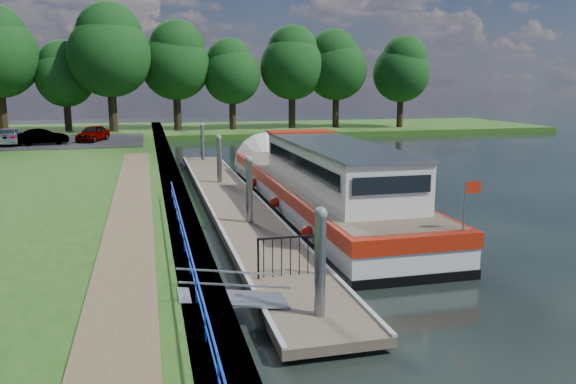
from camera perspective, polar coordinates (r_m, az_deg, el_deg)
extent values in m
plane|color=black|center=(13.82, 2.57, -13.09)|extent=(160.00, 160.00, 0.00)
cube|color=#473D2D|center=(27.60, -11.55, -0.15)|extent=(1.10, 90.00, 0.78)
cube|color=#244D16|center=(66.17, -0.38, 6.44)|extent=(60.00, 18.00, 0.60)
cube|color=brown|center=(20.66, -15.79, -2.94)|extent=(1.60, 40.00, 0.05)
cube|color=black|center=(50.84, -22.42, 4.77)|extent=(14.00, 12.00, 0.06)
cube|color=#0C2DBF|center=(15.67, -10.31, -4.58)|extent=(0.04, 18.00, 0.04)
cube|color=#0C2DBF|center=(15.76, -10.27, -5.81)|extent=(0.03, 18.00, 0.03)
cylinder|color=#0C2DBF|center=(9.30, -7.08, -18.12)|extent=(0.04, 0.04, 0.72)
cylinder|color=#0C2DBF|center=(11.08, -8.40, -13.14)|extent=(0.04, 0.04, 0.72)
cylinder|color=#0C2DBF|center=(12.92, -9.32, -9.55)|extent=(0.04, 0.04, 0.72)
cylinder|color=#0C2DBF|center=(14.81, -9.99, -6.87)|extent=(0.04, 0.04, 0.72)
cylinder|color=#0C2DBF|center=(16.72, -10.51, -4.80)|extent=(0.04, 0.04, 0.72)
cylinder|color=#0C2DBF|center=(18.65, -10.91, -3.15)|extent=(0.04, 0.04, 0.72)
cylinder|color=#0C2DBF|center=(20.59, -11.24, -1.82)|extent=(0.04, 0.04, 0.72)
cylinder|color=#0C2DBF|center=(22.55, -11.52, -0.71)|extent=(0.04, 0.04, 0.72)
cylinder|color=#0C2DBF|center=(24.51, -11.74, 0.22)|extent=(0.04, 0.04, 0.72)
cube|color=brown|center=(25.90, -5.68, -0.95)|extent=(2.50, 30.00, 0.24)
cube|color=#9EA0A3|center=(14.68, 1.43, -11.37)|extent=(2.30, 5.00, 0.30)
cube|color=#9EA0A3|center=(22.11, -4.13, -3.64)|extent=(2.30, 5.00, 0.30)
cube|color=#9EA0A3|center=(29.83, -6.81, 0.17)|extent=(2.30, 5.00, 0.30)
cube|color=#9EA0A3|center=(37.67, -8.39, 2.40)|extent=(2.30, 5.00, 0.30)
cube|color=#9EA0A3|center=(26.06, -3.10, -0.50)|extent=(0.12, 30.00, 0.06)
cube|color=#9EA0A3|center=(25.73, -8.31, -0.76)|extent=(0.12, 30.00, 0.06)
cylinder|color=gray|center=(12.96, 3.25, -9.52)|extent=(0.26, 0.26, 3.40)
sphere|color=gray|center=(12.47, 3.34, -2.18)|extent=(0.30, 0.30, 0.30)
cylinder|color=gray|center=(21.38, -3.94, -1.25)|extent=(0.26, 0.26, 3.40)
sphere|color=gray|center=(21.09, -4.00, 3.27)|extent=(0.30, 0.30, 0.30)
cylinder|color=gray|center=(30.14, -6.98, 2.30)|extent=(0.26, 0.26, 3.40)
sphere|color=gray|center=(29.93, -7.06, 5.52)|extent=(0.30, 0.30, 0.30)
cylinder|color=gray|center=(39.01, -8.66, 4.25)|extent=(0.26, 0.26, 3.40)
sphere|color=gray|center=(38.85, -8.73, 6.74)|extent=(0.30, 0.30, 0.30)
cube|color=#A5A8AD|center=(13.67, -5.61, -10.69)|extent=(2.58, 1.00, 0.43)
cube|color=#A5A8AD|center=(13.05, -5.33, -9.41)|extent=(2.58, 0.04, 0.41)
cube|color=#A5A8AD|center=(13.94, -5.94, -8.06)|extent=(2.58, 0.04, 0.41)
cube|color=black|center=(15.27, -3.05, -6.77)|extent=(0.05, 0.05, 1.15)
cube|color=black|center=(15.69, 3.46, -6.28)|extent=(0.05, 0.05, 1.15)
cube|color=black|center=(15.30, 0.25, -4.60)|extent=(1.85, 0.05, 0.05)
cube|color=black|center=(15.30, -2.49, -6.73)|extent=(0.02, 0.02, 1.10)
cube|color=black|center=(15.35, -1.57, -6.67)|extent=(0.02, 0.02, 1.10)
cube|color=black|center=(15.40, -0.66, -6.60)|extent=(0.02, 0.02, 1.10)
cube|color=black|center=(15.46, 0.25, -6.53)|extent=(0.02, 0.02, 1.10)
cube|color=black|center=(15.52, 1.15, -6.46)|extent=(0.02, 0.02, 1.10)
cube|color=black|center=(15.58, 2.04, -6.39)|extent=(0.02, 0.02, 1.10)
cube|color=black|center=(15.65, 2.93, -6.32)|extent=(0.02, 0.02, 1.10)
cube|color=black|center=(25.45, 2.82, -1.73)|extent=(4.00, 20.00, 0.55)
cube|color=silver|center=(25.32, 2.84, -0.40)|extent=(3.96, 19.90, 0.65)
cube|color=#A71E0B|center=(25.22, 2.85, 0.84)|extent=(4.04, 20.00, 0.48)
cube|color=brown|center=(25.18, 2.85, 1.38)|extent=(3.68, 19.20, 0.04)
cone|color=silver|center=(35.27, -2.09, 2.75)|extent=(4.00, 1.50, 4.00)
cube|color=silver|center=(22.69, 4.71, 2.54)|extent=(3.00, 11.00, 1.75)
cube|color=gray|center=(22.57, 4.75, 4.85)|extent=(3.10, 11.20, 0.10)
cube|color=black|center=(22.21, 1.00, 3.04)|extent=(0.04, 10.00, 0.55)
cube|color=black|center=(23.18, 8.29, 3.27)|extent=(0.04, 10.00, 0.55)
cube|color=black|center=(27.92, 1.05, 4.69)|extent=(2.60, 0.04, 0.55)
cube|color=black|center=(17.56, 10.55, 0.70)|extent=(2.60, 0.04, 0.55)
cube|color=#A71E0B|center=(27.51, 1.25, 6.17)|extent=(3.20, 1.60, 0.06)
cylinder|color=gray|center=(16.91, 17.46, -1.41)|extent=(0.05, 0.05, 1.50)
cube|color=#A71E0B|center=(16.93, 18.29, 0.46)|extent=(0.50, 0.02, 0.35)
sphere|color=red|center=(19.13, 1.98, -4.10)|extent=(0.44, 0.44, 0.44)
sphere|color=red|center=(23.84, -1.35, -1.05)|extent=(0.44, 0.44, 0.44)
sphere|color=red|center=(28.64, -3.56, 0.99)|extent=(0.44, 0.44, 0.44)
imported|color=#594C47|center=(18.06, 5.74, 0.32)|extent=(0.52, 0.69, 1.72)
cylinder|color=#332316|center=(63.04, -27.00, 7.21)|extent=(0.83, 0.83, 4.21)
cylinder|color=#332316|center=(62.54, -21.46, 7.11)|extent=(0.70, 0.70, 3.10)
sphere|color=#0F3413|center=(62.44, -21.72, 10.73)|extent=(5.85, 5.85, 5.85)
sphere|color=#0F3413|center=(62.65, -21.96, 12.05)|extent=(4.65, 4.65, 4.65)
cylinder|color=#332316|center=(59.59, -17.36, 7.78)|extent=(0.84, 0.84, 4.29)
sphere|color=#0F3413|center=(59.58, -17.67, 13.05)|extent=(8.10, 8.10, 8.10)
sphere|color=#0F3413|center=(59.84, -17.74, 14.98)|extent=(6.44, 6.44, 6.44)
cylinder|color=#332316|center=(61.60, -11.17, 7.95)|extent=(0.79, 0.79, 3.83)
sphere|color=#0F3413|center=(61.54, -11.35, 12.51)|extent=(7.24, 7.24, 7.24)
sphere|color=#0F3413|center=(61.40, -11.22, 14.21)|extent=(5.75, 5.75, 5.75)
cylinder|color=#332316|center=(61.94, -5.64, 7.86)|extent=(0.72, 0.72, 3.26)
sphere|color=#0F3413|center=(61.85, -5.72, 11.71)|extent=(6.16, 6.16, 6.16)
sphere|color=#0F3413|center=(62.10, -5.97, 13.13)|extent=(4.89, 4.89, 4.89)
cylinder|color=#332316|center=(63.56, 0.41, 8.22)|extent=(0.78, 0.78, 3.77)
sphere|color=#0F3413|center=(63.50, 0.42, 12.57)|extent=(7.13, 7.13, 7.13)
sphere|color=#0F3413|center=(63.83, 0.48, 14.16)|extent=(5.66, 5.66, 5.66)
cylinder|color=#332316|center=(65.06, 4.87, 8.20)|extent=(0.77, 0.77, 3.65)
sphere|color=#0F3413|center=(65.00, 4.93, 12.30)|extent=(6.89, 6.89, 6.89)
sphere|color=#0F3413|center=(64.96, 4.65, 13.83)|extent=(5.47, 5.47, 5.47)
cylinder|color=#332316|center=(66.01, 11.30, 7.96)|extent=(0.74, 0.74, 3.41)
sphere|color=#0F3413|center=(65.93, 11.44, 11.74)|extent=(6.43, 6.43, 6.43)
sphere|color=#0F3413|center=(65.87, 11.77, 13.13)|extent=(5.11, 5.11, 5.11)
imported|color=#999999|center=(49.72, -19.22, 5.67)|extent=(2.84, 4.16, 1.32)
imported|color=#999999|center=(48.23, -23.63, 5.16)|extent=(3.95, 2.16, 1.23)
imported|color=#999999|center=(49.36, -26.49, 5.09)|extent=(2.21, 4.67, 1.32)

